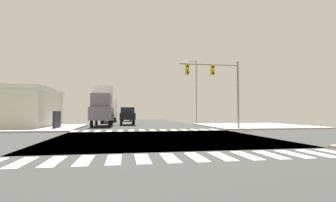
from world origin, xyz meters
TOP-DOWN VIEW (x-y plane):
  - ground at (0.00, 0.00)m, footprint 90.00×90.00m
  - sidewalk_corner_ne at (13.00, 12.00)m, footprint 12.00×12.00m
  - sidewalk_corner_nw at (-13.00, 12.00)m, footprint 12.00×12.00m
  - crosswalk_near at (-0.25, -7.30)m, footprint 13.50×2.00m
  - crosswalk_far at (-0.25, 7.30)m, footprint 13.50×2.00m
  - traffic_signal_mast at (6.42, 6.92)m, footprint 5.98×0.55m
  - street_lamp at (7.54, 18.45)m, footprint 1.78×0.32m
  - sedan_crossing_2 at (-2.00, 32.15)m, footprint 1.80×4.30m
  - sedan_queued_3 at (-5.00, 23.68)m, footprint 1.80×4.30m
  - box_truck_leading_2 at (-5.00, 15.14)m, footprint 2.40×7.20m
  - pickup_middle_1 at (-2.00, 17.95)m, footprint 2.00×5.10m
  - box_truck_outer_3 at (-5.00, 30.83)m, footprint 2.40×7.20m

SIDE VIEW (x-z plane):
  - ground at x=0.00m, z-range -0.05..0.00m
  - crosswalk_near at x=-0.25m, z-range 0.00..0.01m
  - crosswalk_far at x=-0.25m, z-range 0.00..0.01m
  - sidewalk_corner_ne at x=13.00m, z-range 0.00..0.14m
  - sidewalk_corner_nw at x=-13.00m, z-range 0.00..0.14m
  - sedan_crossing_2 at x=-2.00m, z-range 0.18..2.06m
  - sedan_queued_3 at x=-5.00m, z-range 0.18..2.06m
  - pickup_middle_1 at x=-2.00m, z-range 0.12..2.47m
  - box_truck_leading_2 at x=-5.00m, z-range 0.14..4.99m
  - box_truck_outer_3 at x=-5.00m, z-range 0.14..4.99m
  - traffic_signal_mast at x=6.42m, z-range 1.58..8.32m
  - street_lamp at x=7.54m, z-range 0.81..9.91m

